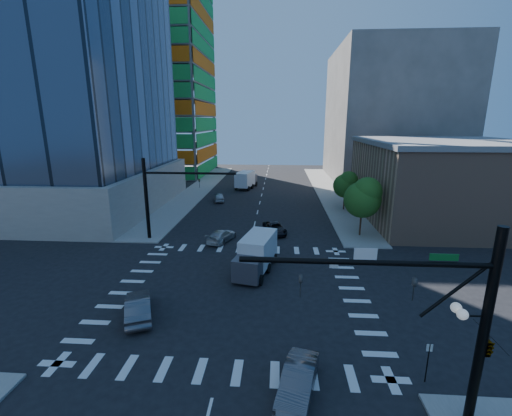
{
  "coord_description": "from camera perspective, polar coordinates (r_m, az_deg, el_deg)",
  "views": [
    {
      "loc": [
        3.04,
        -24.35,
        12.99
      ],
      "look_at": [
        0.86,
        8.0,
        4.72
      ],
      "focal_mm": 24.0,
      "sensor_mm": 36.0,
      "label": 1
    }
  ],
  "objects": [
    {
      "name": "construction_building",
      "position": [
        92.23,
        -16.58,
        21.0
      ],
      "size": [
        25.16,
        34.5,
        70.6
      ],
      "color": "slate",
      "rests_on": "ground"
    },
    {
      "name": "road_markings",
      "position": [
        27.76,
        -2.96,
        -13.59
      ],
      "size": [
        20.0,
        20.0,
        0.01
      ],
      "primitive_type": "cube",
      "color": "silver",
      "rests_on": "ground"
    },
    {
      "name": "tree_north",
      "position": [
        52.0,
        14.8,
        3.87
      ],
      "size": [
        3.54,
        3.52,
        5.78
      ],
      "color": "#382316",
      "rests_on": "sidewalk_ne"
    },
    {
      "name": "tree_south",
      "position": [
        40.3,
        17.54,
        1.75
      ],
      "size": [
        4.16,
        4.16,
        6.82
      ],
      "color": "#382316",
      "rests_on": "sidewalk_ne"
    },
    {
      "name": "sidewalk_nw",
      "position": [
        67.45,
        -9.55,
        3.07
      ],
      "size": [
        5.0,
        60.0,
        0.15
      ],
      "primitive_type": "cube",
      "color": "gray",
      "rests_on": "ground"
    },
    {
      "name": "bg_building_ne",
      "position": [
        82.9,
        21.33,
        14.07
      ],
      "size": [
        24.0,
        30.0,
        28.0
      ],
      "primitive_type": "cube",
      "color": "#615B57",
      "rests_on": "ground"
    },
    {
      "name": "box_truck_near",
      "position": [
        30.26,
        -0.12,
        -8.25
      ],
      "size": [
        3.78,
        6.36,
        3.12
      ],
      "rotation": [
        0.0,
        0.0,
        -0.22
      ],
      "color": "black",
      "rests_on": "ground"
    },
    {
      "name": "signal_mast_se",
      "position": [
        16.91,
        31.16,
        -16.09
      ],
      "size": [
        10.51,
        2.48,
        9.0
      ],
      "color": "black",
      "rests_on": "sidewalk_se"
    },
    {
      "name": "car_nb_far",
      "position": [
        40.75,
        3.15,
        -3.36
      ],
      "size": [
        3.29,
        4.97,
        1.27
      ],
      "primitive_type": "imported",
      "rotation": [
        0.0,
        0.0,
        0.28
      ],
      "color": "black",
      "rests_on": "ground"
    },
    {
      "name": "box_truck_far",
      "position": [
        68.0,
        -1.56,
        4.57
      ],
      "size": [
        4.11,
        6.88,
        3.37
      ],
      "rotation": [
        0.0,
        0.0,
        2.92
      ],
      "color": "black",
      "rests_on": "ground"
    },
    {
      "name": "car_sb_near",
      "position": [
        38.19,
        -5.75,
        -4.61
      ],
      "size": [
        3.24,
        4.87,
        1.31
      ],
      "primitive_type": "imported",
      "rotation": [
        0.0,
        0.0,
        2.8
      ],
      "color": "#B6B6B6",
      "rests_on": "ground"
    },
    {
      "name": "car_nb_right",
      "position": [
        18.75,
        7.01,
        -26.72
      ],
      "size": [
        2.47,
        4.53,
        1.42
      ],
      "primitive_type": "imported",
      "rotation": [
        0.0,
        0.0,
        -0.24
      ],
      "color": "#4B4A4F",
      "rests_on": "ground"
    },
    {
      "name": "car_sb_mid",
      "position": [
        57.13,
        -6.17,
        1.8
      ],
      "size": [
        2.45,
        4.34,
        1.39
      ],
      "primitive_type": "imported",
      "rotation": [
        0.0,
        0.0,
        3.35
      ],
      "color": "#ADB0B5",
      "rests_on": "ground"
    },
    {
      "name": "car_sb_cross",
      "position": [
        25.4,
        -19.02,
        -15.31
      ],
      "size": [
        3.25,
        4.91,
        1.53
      ],
      "primitive_type": "imported",
      "rotation": [
        0.0,
        0.0,
        3.53
      ],
      "color": "#515056",
      "rests_on": "ground"
    },
    {
      "name": "signal_mast_nw",
      "position": [
        38.88,
        -15.83,
        2.65
      ],
      "size": [
        10.2,
        0.4,
        9.0
      ],
      "color": "black",
      "rests_on": "sidewalk_nw"
    },
    {
      "name": "commercial_building",
      "position": [
        51.86,
        28.94,
        4.01
      ],
      "size": [
        20.5,
        22.5,
        10.6
      ],
      "color": "tan",
      "rests_on": "ground"
    },
    {
      "name": "ground",
      "position": [
        27.77,
        -2.96,
        -13.6
      ],
      "size": [
        160.0,
        160.0,
        0.0
      ],
      "primitive_type": "plane",
      "color": "black",
      "rests_on": "ground"
    },
    {
      "name": "no_parking_sign",
      "position": [
        20.71,
        26.75,
        -21.49
      ],
      "size": [
        0.3,
        0.06,
        2.2
      ],
      "color": "black",
      "rests_on": "ground"
    },
    {
      "name": "sidewalk_ne",
      "position": [
        66.31,
        12.0,
        2.77
      ],
      "size": [
        5.0,
        60.0,
        0.15
      ],
      "primitive_type": "cube",
      "color": "gray",
      "rests_on": "ground"
    }
  ]
}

